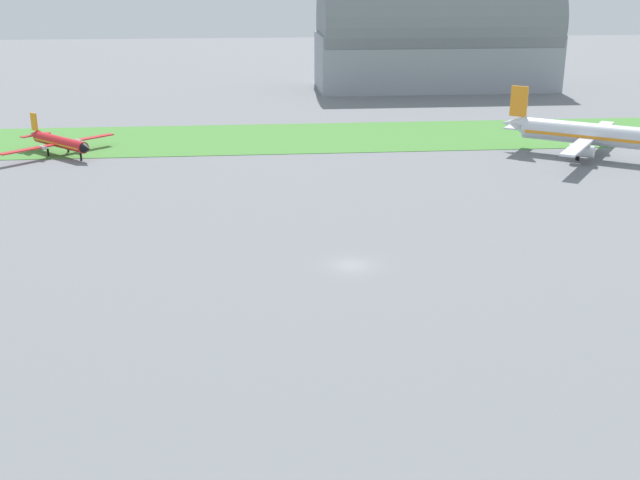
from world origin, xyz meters
TOP-DOWN VIEW (x-y plane):
  - ground_plane at (0.00, 0.00)m, footprint 600.00×600.00m
  - grass_taxiway_strip at (0.00, 68.57)m, footprint 360.00×28.00m
  - airplane_taxiing_turboprop at (-43.83, 57.72)m, footprint 16.63×16.28m
  - airplane_parked_jet_far at (47.43, 47.27)m, footprint 27.68×27.45m
  - hangar_distant at (39.90, 130.55)m, footprint 63.20×26.44m
  - control_tower at (76.27, 178.52)m, footprint 8.00×8.00m

SIDE VIEW (x-z plane):
  - ground_plane at x=0.00m, z-range 0.00..0.00m
  - grass_taxiway_strip at x=0.00m, z-range 0.00..0.08m
  - airplane_taxiing_turboprop at x=-43.83m, z-range -0.88..5.68m
  - airplane_parked_jet_far at x=47.43m, z-range -1.59..9.77m
  - hangar_distant at x=39.90m, z-range -1.39..28.86m
  - control_tower at x=76.27m, z-range 3.25..38.86m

